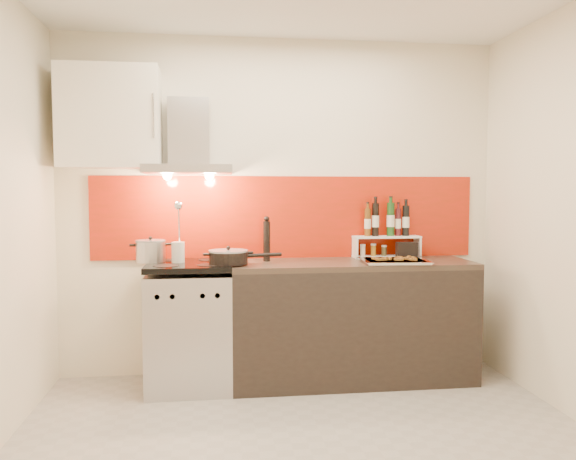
{
  "coord_description": "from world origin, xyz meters",
  "views": [
    {
      "loc": [
        -0.5,
        -2.97,
        1.43
      ],
      "look_at": [
        0.0,
        0.95,
        1.15
      ],
      "focal_mm": 35.0,
      "sensor_mm": 36.0,
      "label": 1
    }
  ],
  "objects": [
    {
      "name": "upper_cabinet",
      "position": [
        -1.25,
        1.22,
        1.95
      ],
      "size": [
        0.7,
        0.35,
        0.72
      ],
      "primitive_type": "cube",
      "color": "white",
      "rests_on": "back_wall"
    },
    {
      "name": "pepper_mill",
      "position": [
        -0.13,
        1.19,
        1.06
      ],
      "size": [
        0.05,
        0.05,
        0.34
      ],
      "color": "black",
      "rests_on": "counter"
    },
    {
      "name": "baking_tray",
      "position": [
        0.79,
        0.98,
        0.92
      ],
      "size": [
        0.5,
        0.4,
        0.03
      ],
      "color": "silver",
      "rests_on": "counter"
    },
    {
      "name": "back_wall",
      "position": [
        0.0,
        1.4,
        1.3
      ],
      "size": [
        3.4,
        0.02,
        2.6
      ],
      "primitive_type": "cube",
      "color": "silver",
      "rests_on": "ground"
    },
    {
      "name": "floor",
      "position": [
        0.0,
        0.0,
        0.0
      ],
      "size": [
        3.4,
        3.4,
        0.0
      ],
      "primitive_type": "plane",
      "color": "#9E9991",
      "rests_on": "ground"
    },
    {
      "name": "counter",
      "position": [
        0.5,
        1.1,
        0.45
      ],
      "size": [
        1.8,
        0.6,
        0.9
      ],
      "color": "black",
      "rests_on": "ground"
    },
    {
      "name": "saute_pan",
      "position": [
        -0.41,
        1.0,
        0.96
      ],
      "size": [
        0.53,
        0.28,
        0.13
      ],
      "color": "black",
      "rests_on": "range_stove"
    },
    {
      "name": "range_hood",
      "position": [
        -0.7,
        1.24,
        1.74
      ],
      "size": [
        0.62,
        0.5,
        0.61
      ],
      "color": "#B7B7BA",
      "rests_on": "back_wall"
    },
    {
      "name": "stock_pot",
      "position": [
        -0.98,
        1.18,
        0.99
      ],
      "size": [
        0.22,
        0.22,
        0.19
      ],
      "color": "#B7B7BA",
      "rests_on": "range_stove"
    },
    {
      "name": "backsplash",
      "position": [
        0.05,
        1.39,
        1.22
      ],
      "size": [
        3.0,
        0.02,
        0.64
      ],
      "primitive_type": "cube",
      "color": "#9C2108",
      "rests_on": "back_wall"
    },
    {
      "name": "caddy_box",
      "position": [
        0.96,
        1.2,
        0.96
      ],
      "size": [
        0.16,
        0.07,
        0.14
      ],
      "primitive_type": "cube",
      "rotation": [
        0.0,
        0.0,
        -0.02
      ],
      "color": "black",
      "rests_on": "counter"
    },
    {
      "name": "range_stove",
      "position": [
        -0.7,
        1.1,
        0.44
      ],
      "size": [
        0.6,
        0.6,
        0.91
      ],
      "color": "#B7B7BA",
      "rests_on": "ground"
    },
    {
      "name": "utensil_jar",
      "position": [
        -0.78,
        1.12,
        1.03
      ],
      "size": [
        0.09,
        0.14,
        0.45
      ],
      "color": "silver",
      "rests_on": "range_stove"
    },
    {
      "name": "step_shelf",
      "position": [
        0.83,
        1.3,
        1.09
      ],
      "size": [
        0.53,
        0.14,
        0.43
      ],
      "color": "white",
      "rests_on": "counter"
    }
  ]
}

